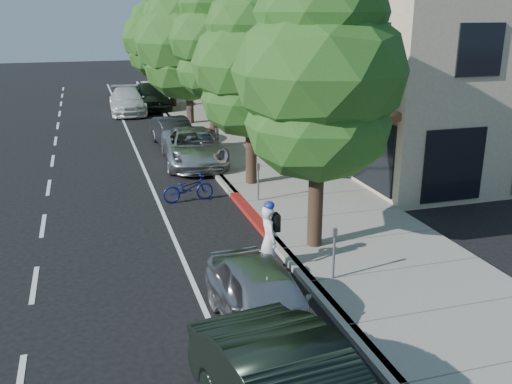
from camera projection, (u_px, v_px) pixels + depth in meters
name	position (u px, v px, depth m)	size (l,w,h in m)	color
ground	(260.00, 227.00, 16.95)	(120.00, 120.00, 0.00)	black
sidewalk	(256.00, 156.00, 24.85)	(4.60, 56.00, 0.15)	gray
curb	(204.00, 160.00, 24.22)	(0.30, 56.00, 0.15)	#9E998E
curb_red_segment	(251.00, 214.00, 17.84)	(0.32, 4.00, 0.15)	maroon
storefront_building	(323.00, 55.00, 34.93)	(10.00, 36.00, 7.00)	beige
street_tree_0	(320.00, 76.00, 13.96)	(4.39, 4.39, 7.44)	black
street_tree_1	(251.00, 66.00, 19.52)	(4.15, 4.15, 6.96)	black
street_tree_2	(212.00, 41.00, 24.83)	(3.83, 3.83, 7.57)	black
street_tree_3	(188.00, 43.00, 30.42)	(5.73, 5.73, 7.57)	black
street_tree_4	(171.00, 39.00, 35.90)	(4.66, 4.66, 7.20)	black
street_tree_5	(158.00, 39.00, 41.45)	(5.33, 5.33, 7.04)	black
cyclist	(269.00, 240.00, 13.80)	(0.63, 0.41, 1.73)	white
bicycle	(188.00, 188.00, 19.10)	(0.61, 1.74, 0.91)	navy
silver_suv	(194.00, 147.00, 23.64)	(2.40, 5.21, 1.45)	silver
dark_sedan	(174.00, 133.00, 26.67)	(1.41, 4.05, 1.33)	#212427
white_pickup	(127.00, 101.00, 35.27)	(2.11, 5.19, 1.51)	silver
dark_suv_far	(151.00, 96.00, 36.61)	(2.04, 5.07, 1.73)	black
near_car_a	(264.00, 300.00, 11.28)	(1.64, 4.07, 1.39)	#ACACB0
pedestrian	(254.00, 116.00, 28.85)	(0.82, 0.64, 1.69)	black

